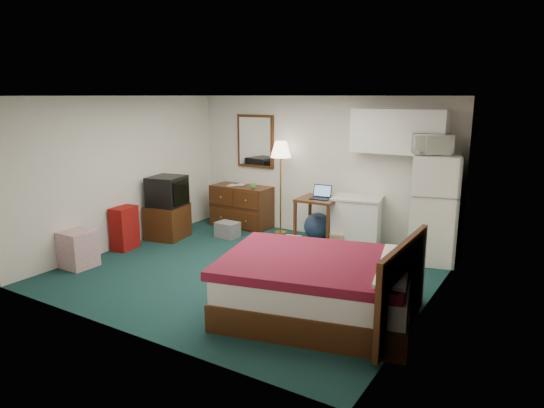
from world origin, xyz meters
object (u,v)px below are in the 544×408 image
Objects in this scene: desk at (318,222)px; kitchen_counter at (357,223)px; tv_stand at (168,221)px; bed at (318,287)px; floor_lamp at (281,188)px; fridge at (434,209)px; dresser at (242,206)px; suitcase at (125,228)px.

kitchen_counter is at bearing 22.35° from desk.
bed is at bearing -32.22° from tv_stand.
tv_stand is at bearing -139.95° from floor_lamp.
fridge is (1.25, -0.07, 0.41)m from kitchen_counter.
floor_lamp reaches higher than desk.
desk is at bearing 102.66° from bed.
dresser is 2.40m from kitchen_counter.
floor_lamp reaches higher than bed.
tv_stand is 0.92× the size of suitcase.
dresser is 1.41× the size of kitchen_counter.
desk is 0.64m from kitchen_counter.
kitchen_counter is (1.51, -0.05, -0.44)m from floor_lamp.
suitcase reaches higher than tv_stand.
suitcase is (-1.72, -2.17, -0.49)m from floor_lamp.
floor_lamp is at bearing 158.65° from desk.
kitchen_counter is (0.58, 0.27, 0.00)m from desk.
kitchen_counter is at bearing 89.26° from bed.
floor_lamp is 1.57m from kitchen_counter.
suitcase is (-3.83, 0.56, 0.02)m from bed.
floor_lamp reaches higher than suitcase.
tv_stand is (-0.68, -1.34, -0.10)m from dresser.
kitchen_counter is at bearing 163.28° from fridge.
kitchen_counter reaches higher than tv_stand.
tv_stand is 0.87m from suitcase.
dresser is 1.64× the size of suitcase.
bed is (2.12, -2.73, -0.52)m from floor_lamp.
kitchen_counter is at bearing -1.87° from dresser.
floor_lamp is (0.89, -0.02, 0.45)m from dresser.
floor_lamp is at bearing 114.31° from bed.
desk is 0.50× the size of fridge.
dresser is at bearing 60.04° from suitcase.
desk is 2.70m from tv_stand.
tv_stand is at bearing -117.15° from dresser.
dresser reaches higher than bed.
kitchen_counter is 1.16× the size of suitcase.
floor_lamp reaches higher than tv_stand.
tv_stand is at bearing 145.56° from bed.
floor_lamp is 2.81m from suitcase.
fridge is (1.83, 0.20, 0.41)m from desk.
tv_stand is at bearing -168.75° from kitchen_counter.
desk is 2.69m from bed.
desk is 0.39× the size of bed.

